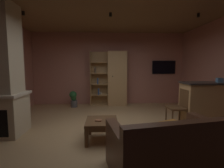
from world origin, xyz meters
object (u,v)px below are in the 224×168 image
Objects in this scene: kitchen_bar_counter at (212,104)px; table_book_0 at (99,120)px; dining_chair at (180,105)px; potted_floor_plant at (74,99)px; bookshelf_cabinet at (115,79)px; tissue_box at (219,80)px; coffee_table at (102,124)px; leather_couch at (170,152)px; wall_mounted_tv at (164,67)px; stone_fireplace at (0,77)px.

kitchen_bar_counter is 12.23× the size of table_book_0.
table_book_0 is 0.13× the size of dining_chair.
kitchen_bar_counter is 4.34m from potted_floor_plant.
bookshelf_cabinet is 2.23× the size of dining_chair.
coffee_table is at bearing -167.85° from tissue_box.
leather_couch is 4.70m from wall_mounted_tv.
bookshelf_cabinet is at bearing 134.25° from kitchen_bar_counter.
leather_couch reaches higher than coffee_table.
table_book_0 is at bearing 134.68° from leather_couch.
tissue_box is 3.00m from coffee_table.
potted_floor_plant is at bearing -172.36° from wall_mounted_tv.
stone_fireplace is 4.13m from dining_chair.
leather_couch is at bearing -138.06° from tissue_box.
potted_floor_plant is at bearing 145.02° from dining_chair.
table_book_0 is at bearing -70.14° from potted_floor_plant.
wall_mounted_tv is (2.48, 3.28, 1.04)m from table_book_0.
wall_mounted_tv is at bearing 32.08° from stone_fireplace.
tissue_box is 0.18× the size of coffee_table.
leather_couch is (-1.87, -1.68, -0.85)m from tissue_box.
coffee_table is 5.36× the size of table_book_0.
wall_mounted_tv reaches higher than potted_floor_plant.
leather_couch is at bearing -62.11° from potted_floor_plant.
stone_fireplace reaches higher than potted_floor_plant.
leather_couch is 1.43m from coffee_table.
kitchen_bar_counter is 0.85× the size of leather_couch.
stone_fireplace reaches higher than tissue_box.
bookshelf_cabinet is 3.39m from tissue_box.
coffee_table is at bearing 131.93° from leather_couch.
stone_fireplace is 4.97m from tissue_box.
coffee_table is at bearing -68.82° from potted_floor_plant.
stone_fireplace reaches higher than bookshelf_cabinet.
stone_fireplace is at bearing -114.04° from potted_floor_plant.
table_book_0 is (-0.06, -0.04, 0.09)m from coffee_table.
wall_mounted_tv is at bearing 96.84° from kitchen_bar_counter.
tissue_box is at bearing 41.94° from leather_couch.
bookshelf_cabinet reaches higher than leather_couch.
table_book_0 is at bearing -165.26° from kitchen_bar_counter.
stone_fireplace is 4.93m from kitchen_bar_counter.
potted_floor_plant is (1.07, 2.39, -0.94)m from stone_fireplace.
tissue_box is (4.96, 0.23, -0.11)m from stone_fireplace.
leather_couch is (0.51, -4.10, -0.72)m from bookshelf_cabinet.
stone_fireplace is 3.72m from bookshelf_cabinet.
dining_chair is 1.56× the size of potted_floor_plant.
kitchen_bar_counter is 2.28× the size of coffee_table.
table_book_0 is (-2.79, -0.73, -0.13)m from kitchen_bar_counter.
tissue_box is 0.20× the size of potted_floor_plant.
potted_floor_plant is at bearing 65.96° from stone_fireplace.
stone_fireplace is 2.78m from potted_floor_plant.
coffee_table is (-0.96, 1.07, 0.02)m from leather_couch.
wall_mounted_tv is (3.50, 0.47, 1.14)m from potted_floor_plant.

